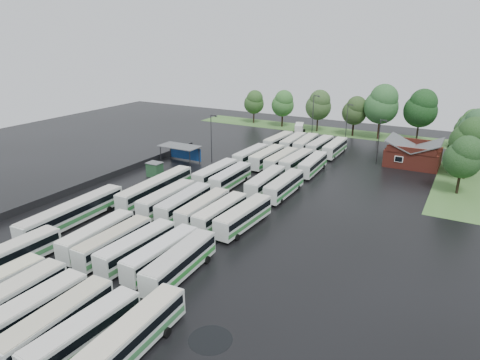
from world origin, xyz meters
The scene contains 60 objects.
ground centered at (0.00, 0.00, 0.00)m, with size 160.00×160.00×0.00m, color black.
brick_building centered at (24.00, 42.77, 1.87)m, with size 10.07×8.60×5.39m.
wash_shed centered at (-17.20, 22.02, 2.99)m, with size 8.20×4.20×3.58m.
utility_hut centered at (-16.20, 12.60, 1.32)m, with size 2.70×2.20×2.62m.
grass_strip_north centered at (2.00, 64.80, 0.01)m, with size 80.00×10.00×0.01m, color #406C2D.
grass_strip_east centered at (34.00, 42.80, 0.01)m, with size 10.00×50.00×0.01m, color #406C2D.
west_fence centered at (-22.20, 8.00, 0.60)m, with size 0.10×50.00×1.20m, color #2D2D30.
bus_r0c1 centered at (-1.21, -25.92, 1.73)m, with size 2.78×11.39×3.15m.
bus_r0c2 centered at (2.05, -26.34, 1.73)m, with size 2.57×11.34×3.15m.
bus_r0c3 centered at (5.22, -25.92, 1.71)m, with size 2.70×11.23×3.11m.
bus_r0c4 centered at (8.25, -25.67, 1.64)m, with size 2.81×10.82×2.98m.
bus_r1c0 centered at (-4.38, -12.32, 1.66)m, with size 2.74×10.95×3.02m.
bus_r1c1 centered at (-1.37, -12.55, 1.65)m, with size 2.35×10.77×2.99m.
bus_r1c2 centered at (1.92, -12.26, 1.68)m, with size 2.77×11.08×3.06m.
bus_r1c3 centered at (5.37, -12.09, 1.67)m, with size 2.59×10.97×3.04m.
bus_r1c4 centered at (8.33, -12.62, 1.73)m, with size 2.98×11.41×3.15m.
bus_r2c0 centered at (-4.34, 1.22, 1.73)m, with size 2.50×11.32×3.15m.
bus_r2c1 centered at (-1.24, 1.21, 1.72)m, with size 2.79×11.30×3.12m.
bus_r2c2 centered at (2.20, 0.99, 1.66)m, with size 2.41×10.84×3.01m.
bus_r2c3 centered at (5.12, 0.92, 1.65)m, with size 2.51×10.79×2.99m.
bus_r2c4 centered at (8.54, 1.27, 1.71)m, with size 2.94×11.31×3.12m.
bus_r3c0 centered at (-4.52, 15.02, 1.71)m, with size 2.53×11.17×3.10m.
bus_r3c1 centered at (-1.20, 14.55, 1.66)m, with size 2.48×10.85×3.01m.
bus_r3c3 centered at (5.12, 15.13, 1.73)m, with size 2.64×11.35×3.15m.
bus_r3c4 centered at (8.47, 15.02, 1.69)m, with size 2.39×11.07×3.08m.
bus_r4c0 centered at (-4.53, 28.22, 1.66)m, with size 2.55×10.90×3.02m.
bus_r4c1 centered at (-1.11, 28.62, 1.71)m, with size 2.62×11.24×3.12m.
bus_r4c2 centered at (2.19, 28.10, 1.69)m, with size 2.54×11.06×3.07m.
bus_r4c3 centered at (5.06, 28.75, 1.68)m, with size 2.75×11.05×3.05m.
bus_r4c4 centered at (8.43, 28.50, 1.65)m, with size 2.62×10.84×3.00m.
bus_r5c0 centered at (-4.50, 41.70, 1.67)m, with size 2.73×10.97×3.03m.
bus_r5c1 centered at (-1.16, 42.12, 1.67)m, with size 2.63×11.00×3.05m.
bus_r5c2 centered at (1.84, 42.18, 1.70)m, with size 2.90×11.22×3.10m.
bus_r5c3 centered at (5.01, 42.27, 1.67)m, with size 2.59×10.95×3.03m.
bus_r5c4 centered at (8.38, 42.27, 1.65)m, with size 2.31×10.76×2.99m.
artic_bus_west_b centered at (-9.08, 4.46, 1.70)m, with size 2.84×16.60×3.07m.
artic_bus_west_c centered at (-12.38, -9.10, 1.74)m, with size 2.95×17.00×3.14m.
artic_bus_east centered at (12.14, -26.57, 1.73)m, with size 3.05×16.86×3.11m.
minibus centered at (-6.29, 58.72, 1.33)m, with size 3.61×5.83×2.39m.
tree_north_0 centered at (-22.50, 64.44, 6.12)m, with size 5.74×5.74×9.51m.
tree_north_1 centered at (-13.20, 63.68, 6.56)m, with size 6.16×6.16×10.20m.
tree_north_2 centered at (-2.66, 62.67, 7.10)m, with size 6.66×6.66×11.04m.
tree_north_3 centered at (7.05, 62.10, 6.54)m, with size 6.14×6.14×10.17m.
tree_north_4 centered at (13.44, 61.74, 8.69)m, with size 8.16×8.16×13.51m.
tree_north_5 centered at (22.17, 63.28, 8.20)m, with size 7.70×7.70×12.75m.
tree_north_6 centered at (33.02, 62.06, 5.90)m, with size 5.53×5.53×9.17m.
tree_east_0 centered at (33.03, 29.64, 6.30)m, with size 5.92×5.92×9.80m.
tree_east_1 centered at (33.64, 38.56, 7.32)m, with size 6.87×6.87×11.38m.
tree_east_2 centered at (33.05, 43.05, 6.53)m, with size 6.13×6.13×10.16m.
tree_east_3 centered at (34.02, 52.15, 6.96)m, with size 6.53×6.53×10.81m.
tree_east_4 centered at (32.25, 60.56, 5.09)m, with size 4.78×4.78×7.92m.
lamp_post_ne centered at (17.76, 40.02, 5.25)m, with size 1.39×0.27×9.04m.
lamp_post_nw centered at (-11.81, 25.24, 5.64)m, with size 1.50×0.29×9.72m.
lamp_post_back_w centered at (-1.15, 54.61, 6.18)m, with size 1.64×0.32×10.65m.
lamp_post_back_e centered at (7.17, 55.02, 5.28)m, with size 1.40×0.27×9.09m.
puddle_0 centered at (-2.68, -17.47, 0.00)m, with size 3.95×3.95×0.01m, color black.
puddle_1 centered at (7.90, -23.43, 0.00)m, with size 2.87×2.87×0.01m, color black.
puddle_2 centered at (-10.33, -0.26, 0.00)m, with size 6.69×6.69×0.01m, color black.
puddle_3 centered at (5.80, -3.93, 0.00)m, with size 4.34×4.34×0.01m, color black.
puddle_4 centered at (16.69, -19.66, 0.00)m, with size 3.88×3.88×0.01m, color black.
Camera 1 is at (33.63, -44.86, 25.12)m, focal length 32.00 mm.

